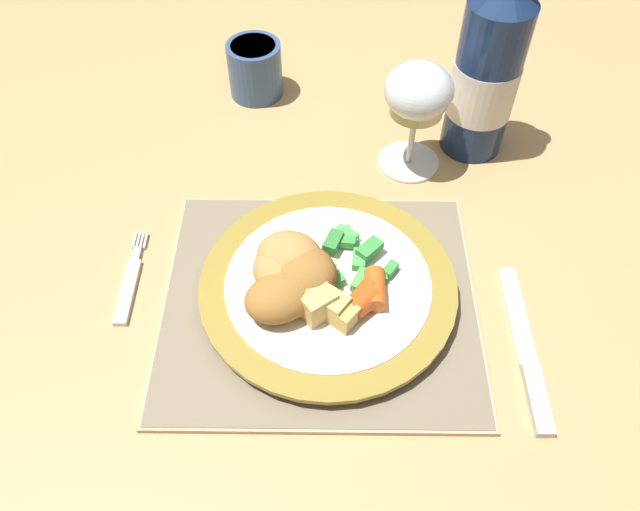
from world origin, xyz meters
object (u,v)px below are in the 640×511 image
(dining_table, at_px, (292,242))
(dinner_plate, at_px, (328,287))
(bottle, at_px, (487,70))
(drinking_cup, at_px, (255,68))
(wine_glass, at_px, (418,97))
(fork, at_px, (130,284))
(table_knife, at_px, (528,360))

(dining_table, xyz_separation_m, dinner_plate, (0.05, -0.15, 0.11))
(bottle, bearing_deg, drinking_cup, 159.39)
(dining_table, distance_m, drinking_cup, 0.24)
(dining_table, distance_m, dinner_plate, 0.19)
(bottle, bearing_deg, dinner_plate, -126.82)
(dinner_plate, bearing_deg, wine_glass, 64.06)
(dinner_plate, distance_m, wine_glass, 0.24)
(wine_glass, bearing_deg, drinking_cup, 144.39)
(fork, relative_size, drinking_cup, 1.65)
(table_knife, xyz_separation_m, wine_glass, (-0.09, 0.28, 0.10))
(table_knife, distance_m, drinking_cup, 0.51)
(table_knife, bearing_deg, bottle, 91.99)
(dinner_plate, distance_m, table_knife, 0.20)
(dining_table, xyz_separation_m, fork, (-0.16, -0.14, 0.09))
(dinner_plate, bearing_deg, fork, 176.42)
(dinner_plate, bearing_deg, dining_table, 107.10)
(fork, xyz_separation_m, table_knife, (0.40, -0.09, 0.00))
(table_knife, relative_size, wine_glass, 1.36)
(dining_table, height_order, drinking_cup, drinking_cup)
(table_knife, height_order, drinking_cup, drinking_cup)
(dining_table, height_order, wine_glass, wine_glass)
(table_knife, distance_m, wine_glass, 0.31)
(table_knife, xyz_separation_m, drinking_cup, (-0.29, 0.42, 0.04))
(fork, height_order, bottle, bottle)
(dinner_plate, height_order, drinking_cup, drinking_cup)
(wine_glass, bearing_deg, dinner_plate, -115.94)
(fork, bearing_deg, wine_glass, 31.93)
(bottle, bearing_deg, dining_table, -158.11)
(table_knife, height_order, wine_glass, wine_glass)
(dinner_plate, xyz_separation_m, wine_glass, (0.10, 0.20, 0.08))
(fork, distance_m, drinking_cup, 0.35)
(dining_table, bearing_deg, fork, -139.67)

